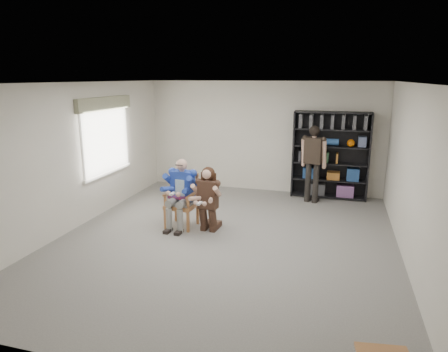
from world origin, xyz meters
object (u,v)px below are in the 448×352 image
(bookshelf, at_px, (330,155))
(seated_man, at_px, (181,193))
(armchair, at_px, (181,201))
(standing_man, at_px, (313,165))
(kneeling_woman, at_px, (207,200))

(bookshelf, bearing_deg, seated_man, -133.66)
(armchair, distance_m, standing_man, 3.33)
(seated_man, xyz_separation_m, standing_man, (2.35, 2.34, 0.22))
(armchair, height_order, bookshelf, bookshelf)
(kneeling_woman, height_order, standing_man, standing_man)
(kneeling_woman, bearing_deg, standing_man, 58.06)
(armchair, xyz_separation_m, kneeling_woman, (0.58, -0.12, 0.10))
(armchair, xyz_separation_m, standing_man, (2.35, 2.34, 0.38))
(seated_man, distance_m, bookshelf, 3.96)
(armchair, height_order, seated_man, seated_man)
(bookshelf, bearing_deg, standing_man, -125.80)
(armchair, distance_m, bookshelf, 3.98)
(kneeling_woman, relative_size, bookshelf, 0.60)
(seated_man, bearing_deg, bookshelf, 50.18)
(armchair, bearing_deg, standing_man, 48.67)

